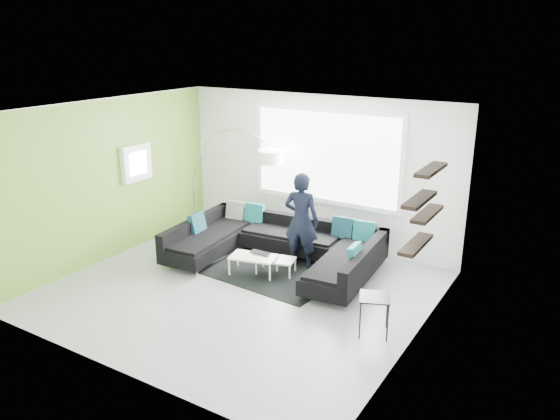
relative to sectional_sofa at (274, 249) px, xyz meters
The scene contains 9 objects.
ground 1.13m from the sectional_sofa, 87.28° to the right, with size 5.50×5.50×0.00m, color gray.
room_shell 1.73m from the sectional_sofa, 84.18° to the right, with size 5.54×5.04×2.82m.
sectional_sofa is the anchor object (origin of this frame).
rug 0.41m from the sectional_sofa, 63.53° to the right, with size 2.12×1.54×0.01m, color black.
coffee_table 0.39m from the sectional_sofa, 86.14° to the right, with size 0.97×0.56×0.32m, color white.
arc_lamp 2.61m from the sectional_sofa, 162.52° to the left, with size 1.98×0.50×2.14m, color silver, non-canonical shape.
side_table 2.59m from the sectional_sofa, 27.43° to the right, with size 0.39×0.39×0.54m, color black.
person 0.68m from the sectional_sofa, 33.05° to the left, with size 0.66×0.48×1.66m, color black.
laptop 0.37m from the sectional_sofa, 103.70° to the right, with size 0.36×0.24×0.03m, color black.
Camera 1 is at (4.54, -6.26, 3.82)m, focal length 35.00 mm.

